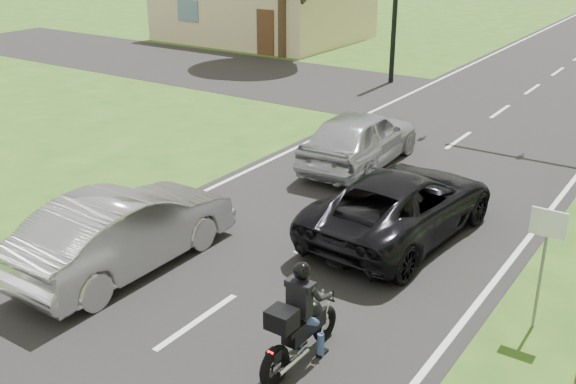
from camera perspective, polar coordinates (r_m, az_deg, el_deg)
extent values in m
plane|color=#2C5718|center=(11.59, -7.70, -10.85)|extent=(140.00, 140.00, 0.00)
cube|color=black|center=(19.40, 12.14, 2.80)|extent=(8.00, 100.00, 0.01)
cube|color=black|center=(24.86, 17.52, 6.51)|extent=(60.00, 7.00, 0.01)
torus|color=black|center=(10.91, 3.10, -11.05)|extent=(0.13, 0.60, 0.59)
torus|color=black|center=(9.99, -1.14, -14.55)|extent=(0.15, 0.65, 0.65)
cube|color=black|center=(10.35, 1.39, -11.27)|extent=(0.26, 0.86, 0.27)
sphere|color=black|center=(10.42, 2.09, -9.96)|extent=(0.31, 0.31, 0.31)
cube|color=black|center=(10.04, 0.38, -11.31)|extent=(0.31, 0.50, 0.09)
cube|color=#FF0C07|center=(9.76, -1.50, -13.47)|extent=(0.09, 0.03, 0.05)
cylinder|color=silver|center=(10.11, 0.47, -14.16)|extent=(0.09, 0.72, 0.08)
cylinder|color=black|center=(10.47, 2.64, -8.78)|extent=(0.56, 0.04, 0.03)
cube|color=black|center=(9.71, -0.53, -10.70)|extent=(0.40, 0.37, 0.29)
cube|color=black|center=(9.96, 0.98, -8.98)|extent=(0.36, 0.20, 0.54)
sphere|color=black|center=(9.80, 1.20, -6.71)|extent=(0.27, 0.27, 0.27)
cylinder|color=navy|center=(10.75, 0.96, -12.15)|extent=(0.11, 0.11, 0.41)
cylinder|color=navy|center=(10.58, 2.78, -12.83)|extent=(0.11, 0.11, 0.41)
imported|color=black|center=(14.30, 9.58, -1.00)|extent=(2.72, 5.28, 1.42)
imported|color=#A8A7AC|center=(13.16, -13.66, -3.13)|extent=(1.66, 4.73, 1.56)
imported|color=#B0B2B9|center=(18.30, 6.11, 4.60)|extent=(2.08, 4.68, 1.57)
cylinder|color=black|center=(27.97, 9.05, 15.16)|extent=(0.20, 0.20, 6.00)
cylinder|color=slate|center=(11.57, 20.61, -6.49)|extent=(0.05, 0.05, 2.00)
cube|color=silver|center=(11.17, 21.19, -2.49)|extent=(0.55, 0.04, 0.45)
cube|color=#C6B089|center=(38.77, -2.06, 15.20)|extent=(10.00, 8.00, 3.20)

